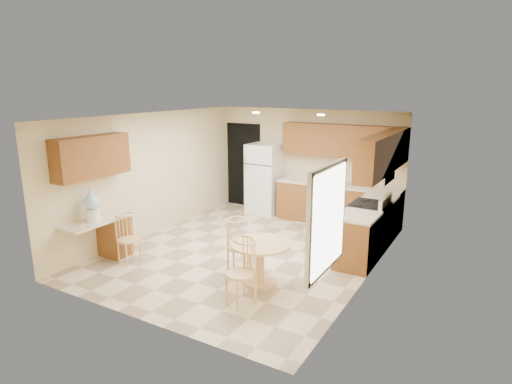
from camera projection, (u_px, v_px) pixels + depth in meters
The scene contains 30 objects.
floor at pixel (247, 252), 7.98m from camera, with size 5.50×5.50×0.00m, color beige.
ceiling at pixel (246, 116), 7.38m from camera, with size 4.50×5.50×0.02m, color white.
wall_back at pixel (307, 163), 9.99m from camera, with size 4.50×0.02×2.50m, color #CEBC8B.
wall_front at pixel (133, 230), 5.37m from camera, with size 4.50×0.02×2.50m, color #CEBC8B.
wall_left at pixel (153, 174), 8.77m from camera, with size 0.02×5.50×2.50m, color #CEBC8B.
wall_right at pixel (371, 203), 6.59m from camera, with size 0.02×5.50×2.50m, color #CEBC8B.
doorway at pixel (244, 165), 10.88m from camera, with size 0.90×0.02×2.10m, color black.
base_cab_back at pixel (337, 205), 9.51m from camera, with size 2.75×0.60×0.87m, color brown.
counter_back at pixel (338, 185), 9.40m from camera, with size 2.75×0.63×0.04m, color beige.
base_cab_right_a at pixel (379, 219), 8.49m from camera, with size 0.60×0.59×0.87m, color brown.
counter_right_a at pixel (381, 197), 8.38m from camera, with size 0.63×0.59×0.04m, color beige.
base_cab_right_b at pixel (357, 242), 7.27m from camera, with size 0.60×0.80×0.87m, color brown.
counter_right_b at pixel (358, 216), 7.16m from camera, with size 0.63×0.80×0.04m, color beige.
upper_cab_back at pixel (342, 141), 9.28m from camera, with size 2.75×0.33×0.70m, color brown.
upper_cab_right at pixel (383, 154), 7.54m from camera, with size 0.33×2.42×0.70m, color brown.
upper_cab_left at pixel (92, 157), 7.20m from camera, with size 0.33×1.40×0.70m, color brown.
sink at pixel (337, 184), 9.41m from camera, with size 0.78×0.44×0.01m, color silver.
range_hood at pixel (376, 177), 7.66m from camera, with size 0.50×0.76×0.14m, color silver.
desk_pedestal at pixel (115, 236), 7.76m from camera, with size 0.48×0.42×0.72m, color brown.
desk_top at pixel (96, 221), 7.34m from camera, with size 0.50×1.20×0.04m, color beige.
window at pixel (327, 219), 4.99m from camera, with size 0.06×1.12×1.30m.
can_light_a at pixel (256, 113), 8.63m from camera, with size 0.14×0.14×0.02m, color white.
can_light_b at pixel (321, 115), 7.95m from camera, with size 0.14×0.14×0.02m, color white.
refrigerator at pixel (265, 179), 10.26m from camera, with size 0.74×0.72×1.68m.
stove at pixel (368, 227), 7.93m from camera, with size 0.65×0.76×1.09m.
dining_table at pixel (260, 257), 6.56m from camera, with size 0.93×0.93×0.69m.
chair_table_a at pixel (236, 242), 6.94m from camera, with size 0.40×0.52×0.90m.
chair_table_b at pixel (237, 268), 5.89m from camera, with size 0.42×0.47×0.94m.
chair_desk at pixel (125, 235), 7.35m from camera, with size 0.38×0.49×0.85m.
water_crock at pixel (92, 207), 7.23m from camera, with size 0.27×0.27×0.55m.
Camera 1 is at (3.88, -6.39, 3.02)m, focal length 30.00 mm.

